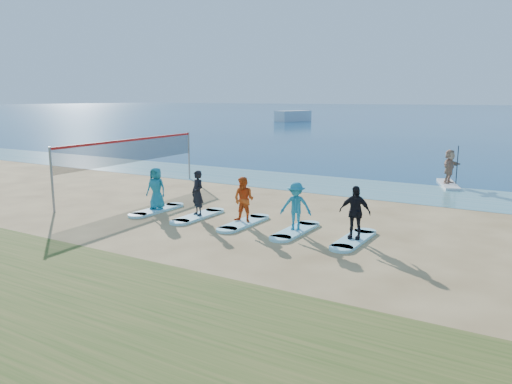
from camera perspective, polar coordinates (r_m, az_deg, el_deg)
The scene contains 16 objects.
ground at distance 15.42m, azimuth -1.53°, elevation -5.47°, with size 600.00×600.00×0.00m, color tan.
shallow_water at distance 24.70m, azimuth 11.68°, elevation 0.50°, with size 600.00×600.00×0.00m, color teal.
volleyball_net at distance 23.37m, azimuth -14.03°, elevation 4.53°, with size 0.68×9.07×2.50m.
paddleboard at distance 26.58m, azimuth 21.11°, elevation 0.83°, with size 0.70×3.00×0.12m, color silver.
paddleboarder at distance 26.46m, azimuth 21.24°, elevation 2.74°, with size 1.55×0.49×1.67m, color tan.
boat_offshore_a at distance 92.93m, azimuth 4.23°, elevation 8.06°, with size 2.75×7.09×1.93m, color silver.
surfboard_0 at distance 19.59m, azimuth -11.25°, elevation -2.02°, with size 0.70×2.20×0.09m, color #A4F2FF.
student_0 at distance 19.42m, azimuth -11.34°, elevation 0.42°, with size 0.78×0.51×1.60m, color teal.
surfboard_1 at distance 18.34m, azimuth -6.64°, elevation -2.76°, with size 0.70×2.20×0.09m, color #A4F2FF.
student_1 at distance 18.16m, azimuth -6.70°, elevation -0.11°, with size 0.60×0.39×1.64m, color black.
surfboard_2 at distance 17.23m, azimuth -1.39°, elevation -3.57°, with size 0.70×2.20×0.09m, color #A4F2FF.
student_2 at distance 17.05m, azimuth -1.41°, elevation -0.88°, with size 0.76×0.59×1.56m, color #D24C16.
surfboard_3 at distance 16.29m, azimuth 4.53°, elevation -4.45°, with size 0.70×2.20×0.09m, color #A4F2FF.
student_3 at distance 16.09m, azimuth 4.57°, elevation -1.62°, with size 1.01×0.58×1.56m, color teal.
surfboard_4 at distance 15.54m, azimuth 11.11°, elevation -5.37°, with size 0.70×2.20×0.09m, color #A4F2FF.
student_4 at distance 15.33m, azimuth 11.23°, elevation -2.28°, with size 0.95×0.40×1.63m, color black.
Camera 1 is at (7.98, -12.47, 4.30)m, focal length 35.00 mm.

